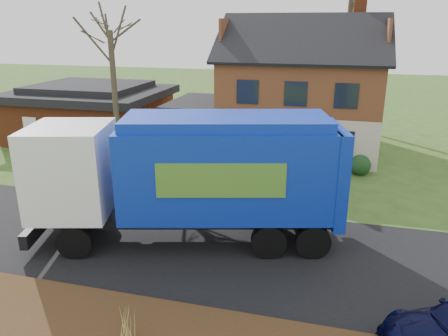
# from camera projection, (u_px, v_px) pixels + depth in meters

# --- Properties ---
(ground) EXTENTS (120.00, 120.00, 0.00)m
(ground) POSITION_uv_depth(u_px,v_px,m) (203.00, 248.00, 15.44)
(ground) COLOR #304D19
(ground) RESTS_ON ground
(road) EXTENTS (80.00, 7.00, 0.02)m
(road) POSITION_uv_depth(u_px,v_px,m) (203.00, 248.00, 15.44)
(road) COLOR black
(road) RESTS_ON ground
(main_house) EXTENTS (12.95, 8.95, 9.26)m
(main_house) POSITION_uv_depth(u_px,v_px,m) (294.00, 84.00, 26.55)
(main_house) COLOR beige
(main_house) RESTS_ON ground
(ranch_house) EXTENTS (9.80, 8.20, 3.70)m
(ranch_house) POSITION_uv_depth(u_px,v_px,m) (92.00, 112.00, 29.70)
(ranch_house) COLOR brown
(ranch_house) RESTS_ON ground
(garbage_truck) EXTENTS (11.18, 5.56, 4.63)m
(garbage_truck) POSITION_uv_depth(u_px,v_px,m) (193.00, 172.00, 15.16)
(garbage_truck) COLOR black
(garbage_truck) RESTS_ON ground
(silver_sedan) EXTENTS (5.19, 2.95, 1.62)m
(silver_sedan) POSITION_uv_depth(u_px,v_px,m) (159.00, 179.00, 19.86)
(silver_sedan) COLOR #A8A9AF
(silver_sedan) RESTS_ON ground
(tree_front_west) EXTENTS (3.37, 3.37, 10.03)m
(tree_front_west) POSITION_uv_depth(u_px,v_px,m) (108.00, 8.00, 22.17)
(tree_front_west) COLOR #413827
(tree_front_west) RESTS_ON ground
(grass_clump_mid) EXTENTS (0.37, 0.30, 1.03)m
(grass_clump_mid) POSITION_uv_depth(u_px,v_px,m) (126.00, 324.00, 10.32)
(grass_clump_mid) COLOR tan
(grass_clump_mid) RESTS_ON mulch_verge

